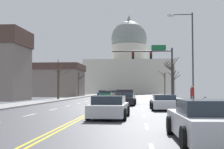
{
  "coord_description": "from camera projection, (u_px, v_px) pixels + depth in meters",
  "views": [
    {
      "loc": [
        3.13,
        -26.89,
        1.59
      ],
      "look_at": [
        -1.12,
        23.42,
        4.02
      ],
      "focal_mm": 48.92,
      "sensor_mm": 36.0,
      "label": 1
    }
  ],
  "objects": [
    {
      "name": "bare_tree_04",
      "position": [
        173.0,
        81.0,
        44.47
      ],
      "size": [
        2.32,
        1.88,
        5.65
      ],
      "color": "#423328",
      "rests_on": "ground"
    },
    {
      "name": "bare_tree_03",
      "position": [
        78.0,
        84.0,
        61.24
      ],
      "size": [
        2.16,
        1.84,
        4.82
      ],
      "color": "#423328",
      "rests_on": "ground"
    },
    {
      "name": "sedan_oncoming_02",
      "position": [
        103.0,
        93.0,
        70.78
      ],
      "size": [
        2.13,
        4.22,
        1.32
      ],
      "color": "navy",
      "rests_on": "ground"
    },
    {
      "name": "capitol_building",
      "position": [
        129.0,
        67.0,
        111.65
      ],
      "size": [
        31.04,
        19.23,
        29.0
      ],
      "color": "beige",
      "rests_on": "ground"
    },
    {
      "name": "flank_building_01",
      "position": [
        51.0,
        81.0,
        74.34
      ],
      "size": [
        10.54,
        8.98,
        7.15
      ],
      "color": "#8C6656",
      "rests_on": "ground"
    },
    {
      "name": "bicycle_parked",
      "position": [
        205.0,
        103.0,
        24.96
      ],
      "size": [
        0.12,
        1.77,
        0.85
      ],
      "color": "black",
      "rests_on": "ground"
    },
    {
      "name": "sedan_oncoming_00",
      "position": [
        106.0,
        95.0,
        48.9
      ],
      "size": [
        2.14,
        4.39,
        1.3
      ],
      "color": "#1E7247",
      "rests_on": "ground"
    },
    {
      "name": "sedan_oncoming_03",
      "position": [
        120.0,
        93.0,
        83.15
      ],
      "size": [
        2.17,
        4.31,
        1.13
      ],
      "color": "#1E7247",
      "rests_on": "ground"
    },
    {
      "name": "street_lamp_right",
      "position": [
        190.0,
        50.0,
        28.1
      ],
      "size": [
        2.34,
        0.24,
        8.54
      ],
      "color": "#333338",
      "rests_on": "ground"
    },
    {
      "name": "sedan_near_04",
      "position": [
        205.0,
        122.0,
        9.25
      ],
      "size": [
        2.02,
        4.66,
        1.27
      ],
      "color": "silver",
      "rests_on": "ground"
    },
    {
      "name": "sedan_near_03",
      "position": [
        109.0,
        107.0,
        16.78
      ],
      "size": [
        2.17,
        4.44,
        1.22
      ],
      "color": "silver",
      "rests_on": "ground"
    },
    {
      "name": "flank_building_02",
      "position": [
        51.0,
        80.0,
        64.45
      ],
      "size": [
        13.27,
        10.02,
        6.82
      ],
      "color": "slate",
      "rests_on": "ground"
    },
    {
      "name": "pedestrian_00",
      "position": [
        192.0,
        94.0,
        26.65
      ],
      "size": [
        0.35,
        0.34,
        1.77
      ],
      "color": "#4C4238",
      "rests_on": "ground"
    },
    {
      "name": "sedan_near_02",
      "position": [
        164.0,
        103.0,
        23.48
      ],
      "size": [
        2.05,
        4.39,
        1.15
      ],
      "color": "silver",
      "rests_on": "ground"
    },
    {
      "name": "bare_tree_01",
      "position": [
        59.0,
        79.0,
        44.9
      ],
      "size": [
        2.66,
        2.13,
        5.92
      ],
      "color": "#4C3D2D",
      "rests_on": "ground"
    },
    {
      "name": "sedan_oncoming_01",
      "position": [
        113.0,
        94.0,
        60.56
      ],
      "size": [
        2.05,
        4.37,
        1.33
      ],
      "color": "#9EA3A8",
      "rests_on": "ground"
    },
    {
      "name": "bare_tree_00",
      "position": [
        172.0,
        77.0,
        49.22
      ],
      "size": [
        2.46,
        2.15,
        6.6
      ],
      "color": "#423328",
      "rests_on": "ground"
    },
    {
      "name": "signal_gantry",
      "position": [
        155.0,
        61.0,
        39.76
      ],
      "size": [
        7.91,
        0.41,
        7.22
      ],
      "color": "#28282D",
      "rests_on": "ground"
    },
    {
      "name": "pickup_truck_near_00",
      "position": [
        125.0,
        97.0,
        36.09
      ],
      "size": [
        2.38,
        5.62,
        1.53
      ],
      "color": "maroon",
      "rests_on": "ground"
    },
    {
      "name": "sedan_near_01",
      "position": [
        126.0,
        99.0,
        30.08
      ],
      "size": [
        2.1,
        4.48,
        1.21
      ],
      "color": "black",
      "rests_on": "ground"
    },
    {
      "name": "ground",
      "position": [
        102.0,
        107.0,
        26.95
      ],
      "size": [
        20.0,
        180.0,
        0.2
      ],
      "color": "#47474D"
    },
    {
      "name": "bare_tree_02",
      "position": [
        165.0,
        83.0,
        64.68
      ],
      "size": [
        1.89,
        2.39,
        5.38
      ],
      "color": "brown",
      "rests_on": "ground"
    }
  ]
}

